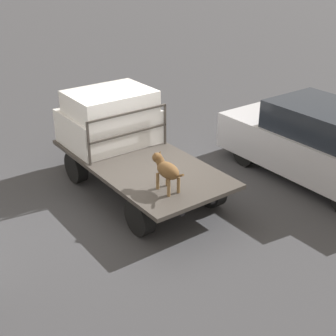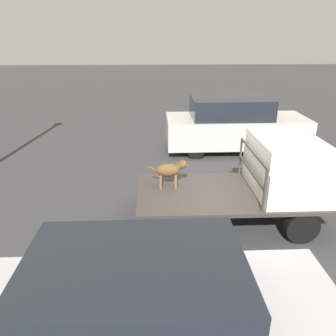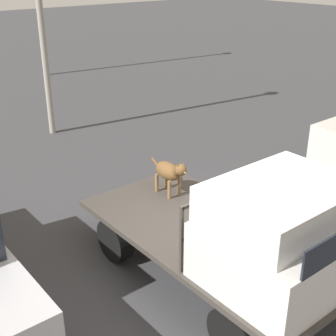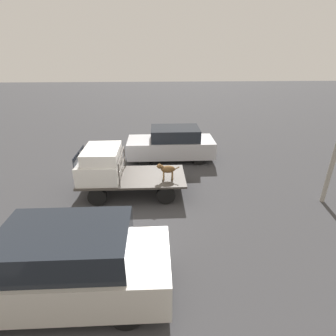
{
  "view_description": "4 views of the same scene",
  "coord_description": "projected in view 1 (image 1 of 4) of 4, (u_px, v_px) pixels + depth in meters",
  "views": [
    {
      "loc": [
        -7.31,
        4.65,
        4.79
      ],
      "look_at": [
        -1.38,
        0.3,
        1.2
      ],
      "focal_mm": 50.0,
      "sensor_mm": 36.0,
      "label": 1
    },
    {
      "loc": [
        -1.67,
        -6.37,
        3.95
      ],
      "look_at": [
        -1.38,
        0.3,
        1.2
      ],
      "focal_mm": 35.0,
      "sensor_mm": 36.0,
      "label": 2
    },
    {
      "loc": [
        4.03,
        -4.06,
        4.32
      ],
      "look_at": [
        -1.38,
        0.3,
        1.2
      ],
      "focal_mm": 50.0,
      "sensor_mm": 36.0,
      "label": 3
    },
    {
      "loc": [
        -0.95,
        9.34,
        5.32
      ],
      "look_at": [
        -1.38,
        0.3,
        1.2
      ],
      "focal_mm": 28.0,
      "sensor_mm": 36.0,
      "label": 4
    }
  ],
  "objects": [
    {
      "name": "parked_sedan",
      "position": [
        320.0,
        143.0,
        10.09
      ],
      "size": [
        4.42,
        1.84,
        1.7
      ],
      "rotation": [
        0.0,
        0.0,
        0.05
      ],
      "color": "black",
      "rests_on": "ground"
    },
    {
      "name": "dog",
      "position": [
        166.0,
        169.0,
        8.25
      ],
      "size": [
        0.9,
        0.28,
        0.66
      ],
      "rotation": [
        0.0,
        0.0,
        0.34
      ],
      "color": "brown",
      "rests_on": "flatbed_truck"
    },
    {
      "name": "flatbed_truck",
      "position": [
        140.0,
        169.0,
        9.62
      ],
      "size": [
        4.1,
        2.01,
        0.75
      ],
      "color": "black",
      "rests_on": "ground"
    },
    {
      "name": "truck_headboard",
      "position": [
        128.0,
        127.0,
        9.56
      ],
      "size": [
        0.04,
        1.89,
        0.92
      ],
      "color": "#3D3833",
      "rests_on": "flatbed_truck"
    },
    {
      "name": "ground_plane",
      "position": [
        141.0,
        192.0,
        9.87
      ],
      "size": [
        80.0,
        80.0,
        0.0
      ],
      "primitive_type": "plane",
      "color": "#38383A"
    },
    {
      "name": "truck_cab",
      "position": [
        109.0,
        118.0,
        10.16
      ],
      "size": [
        1.53,
        1.89,
        1.19
      ],
      "color": "silver",
      "rests_on": "flatbed_truck"
    }
  ]
}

